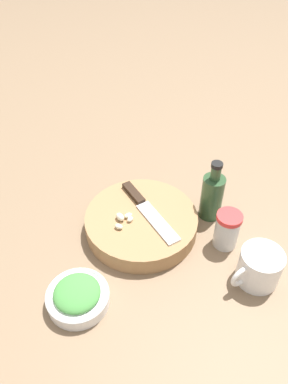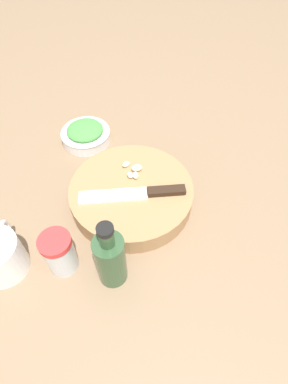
% 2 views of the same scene
% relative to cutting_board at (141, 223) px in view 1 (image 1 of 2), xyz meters
% --- Properties ---
extents(ground_plane, '(5.00, 5.00, 0.00)m').
position_rel_cutting_board_xyz_m(ground_plane, '(-0.07, 0.04, -0.02)').
color(ground_plane, '#7F664C').
extents(cutting_board, '(0.28, 0.28, 0.05)m').
position_rel_cutting_board_xyz_m(cutting_board, '(0.00, 0.00, 0.00)').
color(cutting_board, '#9E754C').
rests_on(cutting_board, ground_plane).
extents(chef_knife, '(0.23, 0.09, 0.01)m').
position_rel_cutting_board_xyz_m(chef_knife, '(-0.02, 0.02, 0.03)').
color(chef_knife, black).
rests_on(chef_knife, cutting_board).
extents(garlic_cloves, '(0.05, 0.05, 0.02)m').
position_rel_cutting_board_xyz_m(garlic_cloves, '(0.01, -0.05, 0.03)').
color(garlic_cloves, white).
rests_on(garlic_cloves, cutting_board).
extents(herb_bowl, '(0.13, 0.13, 0.05)m').
position_rel_cutting_board_xyz_m(herb_bowl, '(0.17, -0.18, 0.00)').
color(herb_bowl, white).
rests_on(herb_bowl, ground_plane).
extents(spice_jar, '(0.06, 0.06, 0.10)m').
position_rel_cutting_board_xyz_m(spice_jar, '(0.10, 0.18, 0.03)').
color(spice_jar, silver).
rests_on(spice_jar, ground_plane).
extents(coffee_mug, '(0.09, 0.12, 0.08)m').
position_rel_cutting_board_xyz_m(coffee_mug, '(0.21, 0.21, 0.02)').
color(coffee_mug, white).
rests_on(coffee_mug, ground_plane).
extents(oil_bottle, '(0.06, 0.06, 0.17)m').
position_rel_cutting_board_xyz_m(oil_bottle, '(-0.00, 0.18, 0.04)').
color(oil_bottle, '#2D4C2D').
rests_on(oil_bottle, ground_plane).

